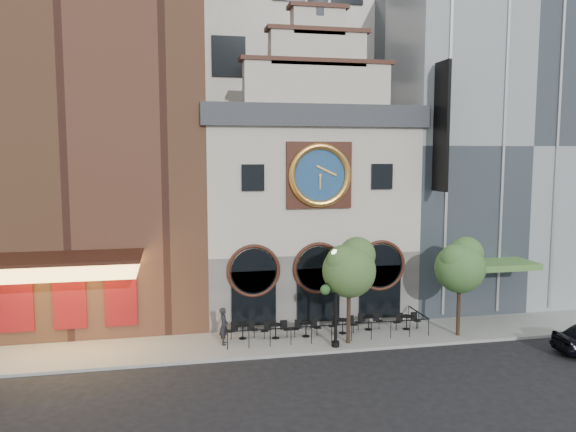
% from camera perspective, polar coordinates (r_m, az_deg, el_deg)
% --- Properties ---
extents(ground, '(120.00, 120.00, 0.00)m').
position_cam_1_polar(ground, '(28.29, 5.15, -13.72)').
color(ground, black).
rests_on(ground, ground).
extents(sidewalk, '(44.00, 5.00, 0.15)m').
position_cam_1_polar(sidewalk, '(30.54, 3.77, -12.04)').
color(sidewalk, gray).
rests_on(sidewalk, ground).
extents(clock_building, '(12.60, 8.78, 18.65)m').
position_cam_1_polar(clock_building, '(34.28, 1.48, 1.29)').
color(clock_building, '#605E5B').
rests_on(clock_building, ground).
extents(theater_building, '(14.00, 15.60, 25.00)m').
position_cam_1_polar(theater_building, '(35.89, -20.36, 10.59)').
color(theater_building, brown).
rests_on(theater_building, ground).
extents(retail_building, '(14.00, 14.40, 20.00)m').
position_cam_1_polar(retail_building, '(41.06, 18.85, 6.61)').
color(retail_building, gray).
rests_on(retail_building, ground).
extents(office_tower, '(20.00, 16.00, 40.00)m').
position_cam_1_polar(office_tower, '(47.23, -2.02, 18.91)').
color(office_tower, silver).
rests_on(office_tower, ground).
extents(cafe_railing, '(10.60, 2.60, 0.90)m').
position_cam_1_polar(cafe_railing, '(30.38, 3.78, -11.10)').
color(cafe_railing, black).
rests_on(cafe_railing, sidewalk).
extents(bistro_0, '(1.58, 0.68, 0.90)m').
position_cam_1_polar(bistro_0, '(29.72, -4.62, -11.48)').
color(bistro_0, black).
rests_on(bistro_0, sidewalk).
extents(bistro_1, '(1.58, 0.68, 0.90)m').
position_cam_1_polar(bistro_1, '(29.69, -1.26, -11.47)').
color(bistro_1, black).
rests_on(bistro_1, sidewalk).
extents(bistro_2, '(1.58, 0.68, 0.90)m').
position_cam_1_polar(bistro_2, '(29.98, 1.83, -11.30)').
color(bistro_2, black).
rests_on(bistro_2, sidewalk).
extents(bistro_3, '(1.58, 0.68, 0.90)m').
position_cam_1_polar(bistro_3, '(30.60, 5.58, -10.96)').
color(bistro_3, black).
rests_on(bistro_3, sidewalk).
extents(bistro_4, '(1.58, 0.68, 0.90)m').
position_cam_1_polar(bistro_4, '(31.36, 8.21, -10.56)').
color(bistro_4, black).
rests_on(bistro_4, sidewalk).
extents(bistro_5, '(1.58, 0.68, 0.90)m').
position_cam_1_polar(bistro_5, '(31.79, 11.95, -10.40)').
color(bistro_5, black).
rests_on(bistro_5, sidewalk).
extents(pedestrian, '(0.51, 0.73, 1.88)m').
position_cam_1_polar(pedestrian, '(28.89, -6.54, -11.03)').
color(pedestrian, black).
rests_on(pedestrian, sidewalk).
extents(lamppost, '(1.57, 0.57, 4.92)m').
position_cam_1_polar(lamppost, '(27.88, 4.90, -7.17)').
color(lamppost, black).
rests_on(lamppost, sidewalk).
extents(tree_left, '(2.79, 2.69, 5.38)m').
position_cam_1_polar(tree_left, '(28.34, 6.30, -5.10)').
color(tree_left, '#382619').
rests_on(tree_left, sidewalk).
extents(tree_right, '(2.70, 2.60, 5.21)m').
position_cam_1_polar(tree_right, '(30.77, 17.12, -4.68)').
color(tree_right, '#382619').
rests_on(tree_right, sidewalk).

